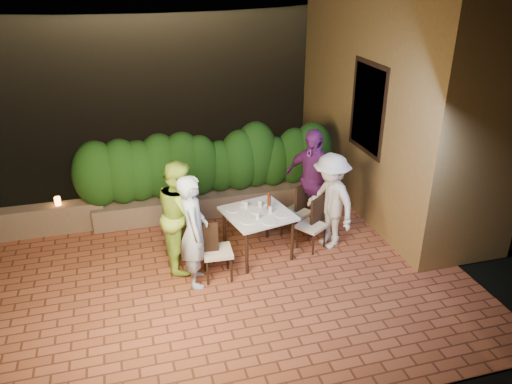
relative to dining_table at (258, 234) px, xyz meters
name	(u,v)px	position (x,y,z in m)	size (l,w,h in m)	color
ground	(229,285)	(-0.62, -0.65, -0.40)	(400.00, 400.00, 0.00)	black
terrace_floor	(222,269)	(-0.62, -0.15, -0.45)	(7.00, 6.00, 0.15)	brown
building_wall	(399,70)	(2.98, 1.35, 2.12)	(1.60, 5.00, 5.00)	olive
window_pane	(369,108)	(2.20, 0.85, 1.62)	(0.08, 1.00, 1.40)	black
window_frame	(369,108)	(2.19, 0.85, 1.62)	(0.06, 1.15, 1.55)	black
planter	(211,202)	(-0.42, 1.65, -0.17)	(4.20, 0.55, 0.40)	brown
hedge	(210,165)	(-0.42, 1.65, 0.57)	(4.00, 0.70, 1.10)	#15390F
parapet	(37,221)	(-3.42, 1.65, -0.12)	(2.20, 0.30, 0.50)	brown
hill	(138,33)	(1.38, 59.35, -4.38)	(52.00, 40.00, 22.00)	black
dining_table	(258,234)	(0.00, 0.00, 0.00)	(0.95, 0.95, 0.75)	white
plate_nw	(248,221)	(-0.21, -0.24, 0.38)	(0.23, 0.23, 0.01)	white
plate_sw	(233,210)	(-0.36, 0.17, 0.38)	(0.20, 0.20, 0.01)	white
plate_ne	(281,215)	(0.32, -0.19, 0.38)	(0.20, 0.20, 0.01)	white
plate_se	(264,202)	(0.19, 0.29, 0.38)	(0.22, 0.22, 0.01)	white
plate_centre	(258,212)	(0.01, 0.01, 0.38)	(0.21, 0.21, 0.01)	white
plate_front	(270,221)	(0.09, -0.34, 0.38)	(0.24, 0.24, 0.01)	white
glass_nw	(257,216)	(-0.06, -0.20, 0.43)	(0.06, 0.06, 0.11)	silver
glass_sw	(246,205)	(-0.14, 0.19, 0.43)	(0.06, 0.06, 0.11)	silver
glass_ne	(270,210)	(0.18, -0.07, 0.43)	(0.06, 0.06, 0.10)	silver
glass_se	(260,204)	(0.09, 0.17, 0.43)	(0.07, 0.07, 0.11)	silver
beer_bottle	(269,200)	(0.20, 0.06, 0.53)	(0.06, 0.06, 0.30)	#511F0D
bowl	(244,205)	(-0.14, 0.27, 0.39)	(0.15, 0.15, 0.04)	white
chair_left_front	(217,250)	(-0.73, -0.44, 0.08)	(0.42, 0.42, 0.91)	black
chair_left_back	(201,236)	(-0.89, 0.09, 0.05)	(0.40, 0.40, 0.85)	black
chair_right_front	(311,225)	(0.88, -0.04, 0.04)	(0.39, 0.39, 0.84)	black
chair_right_back	(296,212)	(0.79, 0.42, 0.07)	(0.41, 0.41, 0.88)	black
diner_blue	(194,231)	(-1.06, -0.48, 0.47)	(0.62, 0.40, 1.69)	#A4BAD3
diner_green	(181,215)	(-1.17, 0.04, 0.47)	(0.83, 0.64, 1.70)	#9FCE40
diner_white	(330,201)	(1.19, -0.02, 0.42)	(1.03, 0.59, 1.59)	silver
diner_purple	(311,181)	(1.09, 0.54, 0.54)	(1.07, 0.45, 1.82)	#6A2570
parapet_lamp	(58,201)	(-3.05, 1.65, 0.20)	(0.10, 0.10, 0.14)	orange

